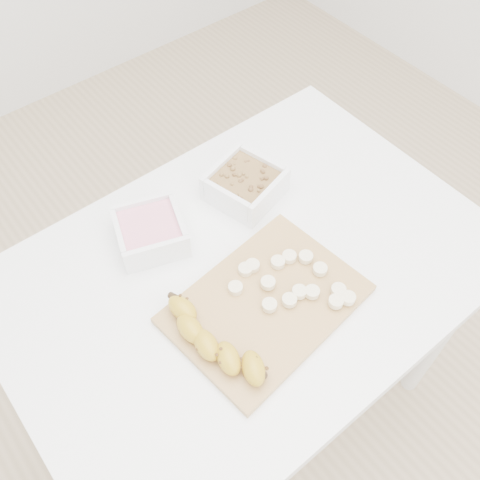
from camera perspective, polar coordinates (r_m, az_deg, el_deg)
ground at (r=1.77m, az=0.63°, el=-16.43°), size 3.50×3.50×0.00m
table at (r=1.17m, az=0.92°, el=-5.45°), size 1.00×0.70×0.75m
bowl_yogurt at (r=1.12m, az=-9.54°, el=0.93°), size 0.17×0.17×0.06m
bowl_granola at (r=1.19m, az=0.56°, el=5.98°), size 0.17×0.17×0.07m
cutting_board at (r=1.04m, az=2.77°, el=-6.82°), size 0.39×0.29×0.01m
banana at (r=0.97m, az=-2.59°, el=-10.84°), size 0.07×0.23×0.04m
banana_slices at (r=1.05m, az=5.59°, el=-4.44°), size 0.19×0.20×0.02m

